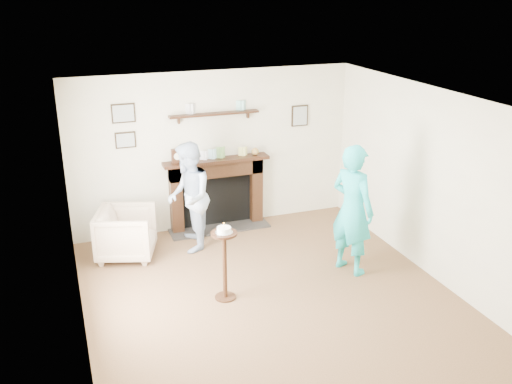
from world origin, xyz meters
TOP-DOWN VIEW (x-y plane):
  - ground at (0.00, 0.00)m, footprint 5.00×5.00m
  - room_shell at (-0.00, 0.69)m, footprint 4.54×5.02m
  - armchair at (-1.52, 1.80)m, footprint 1.00×0.98m
  - man at (-0.60, 1.76)m, footprint 0.76×0.89m
  - woman at (1.28, 0.35)m, footprint 0.65×0.77m
  - pedestal_table at (-0.54, 0.21)m, footprint 0.32×0.32m

SIDE VIEW (x-z plane):
  - ground at x=0.00m, z-range 0.00..0.00m
  - armchair at x=-1.52m, z-range -0.36..0.36m
  - man at x=-0.60m, z-range -0.81..0.81m
  - woman at x=1.28m, z-range -0.89..0.89m
  - pedestal_table at x=-0.54m, z-range 0.12..1.15m
  - room_shell at x=0.00m, z-range 0.36..2.88m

